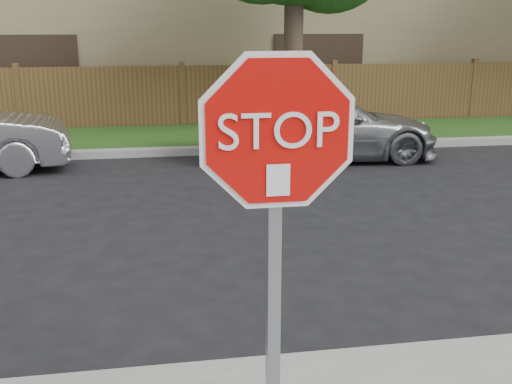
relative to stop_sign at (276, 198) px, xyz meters
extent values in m
plane|color=black|center=(0.12, 1.48, -1.83)|extent=(90.00, 90.00, 0.00)
cube|color=gray|center=(0.12, 9.63, -1.75)|extent=(70.00, 0.30, 0.15)
cube|color=#1E4714|center=(0.12, 11.28, -1.77)|extent=(70.00, 3.00, 0.12)
cube|color=brown|center=(0.12, 12.88, -1.03)|extent=(70.00, 0.12, 1.60)
cube|color=#97885E|center=(0.12, 18.48, 1.17)|extent=(34.00, 8.00, 6.00)
cylinder|color=#382B21|center=(2.62, 11.18, 0.13)|extent=(0.44, 0.44, 3.92)
cube|color=gray|center=(0.00, 0.05, -0.58)|extent=(0.07, 0.06, 2.30)
cylinder|color=white|center=(0.00, -0.02, 0.32)|extent=(1.01, 0.02, 1.01)
cylinder|color=#BD0B07|center=(0.00, -0.03, 0.32)|extent=(0.93, 0.02, 0.93)
cube|color=white|center=(0.00, -0.05, 0.10)|extent=(0.11, 0.00, 0.15)
imported|color=#9A9DA1|center=(2.69, 8.80, -1.16)|extent=(4.67, 2.03, 1.34)
camera|label=1|loc=(-0.53, -2.64, 0.79)|focal=42.00mm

